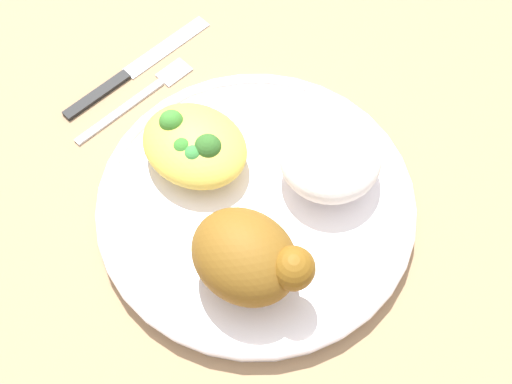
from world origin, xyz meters
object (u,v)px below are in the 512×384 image
at_px(knife, 126,74).
at_px(mac_cheese_with_broccoli, 197,141).
at_px(plate, 256,203).
at_px(fork, 141,95).
at_px(rice_pile, 330,158).
at_px(roasted_chicken, 249,258).

bearing_deg(knife, mac_cheese_with_broccoli, -14.32).
xyz_separation_m(plate, mac_cheese_with_broccoli, (-0.07, 0.00, 0.03)).
bearing_deg(mac_cheese_with_broccoli, fork, 166.75).
relative_size(plate, knife, 1.54).
distance_m(plate, rice_pile, 0.08).
xyz_separation_m(mac_cheese_with_broccoli, knife, (-0.13, 0.03, -0.04)).
bearing_deg(knife, rice_pile, 5.90).
bearing_deg(fork, roasted_chicken, -22.44).
distance_m(roasted_chicken, fork, 0.24).
distance_m(rice_pile, mac_cheese_with_broccoli, 0.12).
height_order(fork, knife, knife).
height_order(roasted_chicken, rice_pile, roasted_chicken).
bearing_deg(roasted_chicken, fork, 157.56).
distance_m(plate, mac_cheese_with_broccoli, 0.08).
xyz_separation_m(rice_pile, fork, (-0.21, -0.04, -0.04)).
distance_m(plate, roasted_chicken, 0.09).
bearing_deg(roasted_chicken, knife, 158.15).
xyz_separation_m(plate, fork, (-0.17, 0.03, -0.01)).
height_order(roasted_chicken, mac_cheese_with_broccoli, roasted_chicken).
distance_m(roasted_chicken, knife, 0.27).
bearing_deg(roasted_chicken, plate, 123.89).
bearing_deg(roasted_chicken, rice_pile, 92.70).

